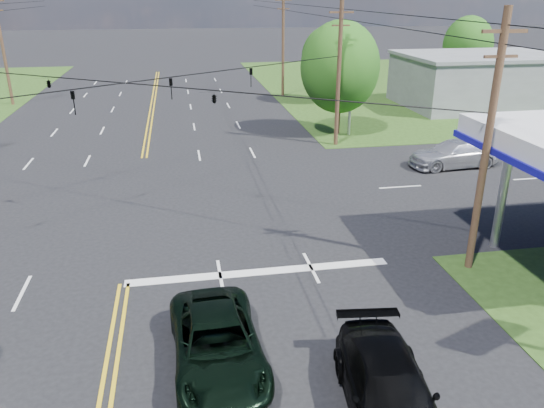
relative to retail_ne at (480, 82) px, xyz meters
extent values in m
plane|color=black|center=(-30.00, -20.00, -2.20)|extent=(280.00, 280.00, 0.00)
cube|color=#254014|center=(5.00, 12.00, -2.20)|extent=(46.00, 48.00, 0.03)
cube|color=silver|center=(-25.00, -28.00, -2.20)|extent=(10.00, 0.50, 0.02)
cube|color=slate|center=(0.00, 0.00, 0.00)|extent=(14.00, 10.00, 4.40)
cylinder|color=#A5A5AA|center=(-15.00, -27.50, 0.12)|extent=(0.36, 0.36, 4.65)
cylinder|color=#42281C|center=(-17.00, -29.00, 2.55)|extent=(0.28, 0.28, 9.50)
cube|color=#42281C|center=(-17.00, -29.00, 6.50)|extent=(1.60, 0.12, 0.12)
cube|color=#42281C|center=(-17.00, -29.00, 5.70)|extent=(1.20, 0.10, 0.10)
cylinder|color=#42281C|center=(-17.00, -11.00, 2.55)|extent=(0.28, 0.28, 9.50)
cube|color=#42281C|center=(-17.00, -11.00, 6.50)|extent=(1.60, 0.12, 0.12)
cube|color=#42281C|center=(-17.00, -11.00, 5.70)|extent=(1.20, 0.10, 0.10)
cylinder|color=#42281C|center=(-43.00, 8.00, 2.80)|extent=(0.28, 0.28, 10.00)
cylinder|color=#42281C|center=(-17.00, 8.00, 2.80)|extent=(0.28, 0.28, 10.00)
cube|color=#42281C|center=(-17.00, 8.00, 7.00)|extent=(1.60, 0.12, 0.12)
cube|color=#42281C|center=(-17.00, 8.00, 6.20)|extent=(1.20, 0.10, 0.10)
imported|color=black|center=(-32.08, -21.44, 3.22)|extent=(0.17, 0.21, 1.05)
imported|color=black|center=(-27.92, -18.56, 3.22)|extent=(0.17, 0.21, 1.05)
imported|color=black|center=(-23.50, -15.50, 3.22)|extent=(0.17, 0.21, 1.05)
imported|color=black|center=(-33.90, -17.30, 3.50)|extent=(1.24, 0.26, 0.50)
imported|color=black|center=(-26.10, -22.70, 3.50)|extent=(1.24, 0.26, 0.50)
cylinder|color=black|center=(-17.00, -22.00, 6.70)|extent=(0.04, 100.00, 0.04)
cylinder|color=black|center=(-17.00, -22.00, 6.10)|extent=(0.04, 100.00, 0.04)
cylinder|color=#42281C|center=(-16.00, -8.00, -0.55)|extent=(0.36, 0.36, 3.30)
ellipsoid|color=#1C5115|center=(-16.00, -8.00, 2.67)|extent=(5.70, 5.70, 6.60)
cylinder|color=#42281C|center=(-13.50, 4.00, -0.77)|extent=(0.36, 0.36, 2.86)
ellipsoid|color=#1C5115|center=(-13.50, 4.00, 2.03)|extent=(4.94, 4.94, 5.72)
cylinder|color=#42281C|center=(4.00, 10.00, -0.66)|extent=(0.36, 0.36, 3.08)
ellipsoid|color=#1C5115|center=(4.00, 10.00, 2.35)|extent=(5.32, 5.32, 6.16)
imported|color=black|center=(-27.00, -33.11, -1.46)|extent=(2.67, 5.42, 1.48)
imported|color=black|center=(-22.99, -35.77, -1.44)|extent=(2.70, 5.43, 1.51)
imported|color=silver|center=(-11.36, -17.02, -1.40)|extent=(5.66, 2.59, 1.61)
cylinder|color=#A5A5AA|center=(-15.28, -8.59, 1.44)|extent=(0.20, 0.20, 7.28)
cube|color=yellow|center=(-15.28, -8.59, 4.48)|extent=(1.98, 0.86, 1.00)
camera|label=1|loc=(-27.65, -45.49, 7.68)|focal=35.00mm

